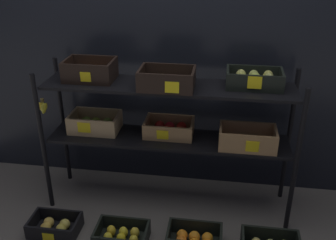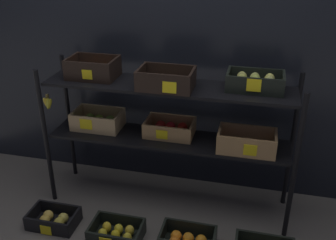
{
  "view_description": "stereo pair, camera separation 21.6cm",
  "coord_description": "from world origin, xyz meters",
  "px_view_note": "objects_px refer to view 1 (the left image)",
  "views": [
    {
      "loc": [
        0.35,
        -2.38,
        1.83
      ],
      "look_at": [
        0.0,
        0.0,
        0.68
      ],
      "focal_mm": 41.71,
      "sensor_mm": 36.0,
      "label": 1
    },
    {
      "loc": [
        0.56,
        -2.34,
        1.83
      ],
      "look_at": [
        0.0,
        0.0,
        0.68
      ],
      "focal_mm": 41.71,
      "sensor_mm": 36.0,
      "label": 2
    }
  ],
  "objects_px": {
    "display_rack": "(168,111)",
    "crate_ground_apple_gold": "(55,226)",
    "crate_ground_orange": "(194,240)",
    "crate_ground_lemon": "(122,236)"
  },
  "relations": [
    {
      "from": "display_rack",
      "to": "crate_ground_apple_gold",
      "type": "relative_size",
      "value": 5.43
    },
    {
      "from": "display_rack",
      "to": "crate_ground_orange",
      "type": "bearing_deg",
      "value": -62.03
    },
    {
      "from": "crate_ground_lemon",
      "to": "crate_ground_orange",
      "type": "bearing_deg",
      "value": 3.59
    },
    {
      "from": "crate_ground_apple_gold",
      "to": "crate_ground_orange",
      "type": "relative_size",
      "value": 0.94
    },
    {
      "from": "display_rack",
      "to": "crate_ground_apple_gold",
      "type": "distance_m",
      "value": 1.09
    },
    {
      "from": "crate_ground_lemon",
      "to": "crate_ground_orange",
      "type": "distance_m",
      "value": 0.47
    },
    {
      "from": "crate_ground_apple_gold",
      "to": "crate_ground_lemon",
      "type": "bearing_deg",
      "value": -3.18
    },
    {
      "from": "crate_ground_apple_gold",
      "to": "crate_ground_orange",
      "type": "distance_m",
      "value": 0.94
    },
    {
      "from": "crate_ground_apple_gold",
      "to": "crate_ground_orange",
      "type": "height_order",
      "value": "crate_ground_orange"
    },
    {
      "from": "crate_ground_orange",
      "to": "display_rack",
      "type": "bearing_deg",
      "value": 117.97
    }
  ]
}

